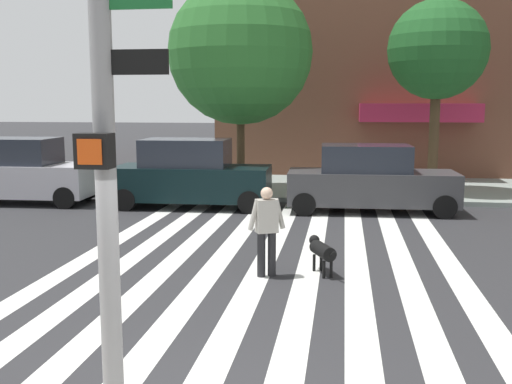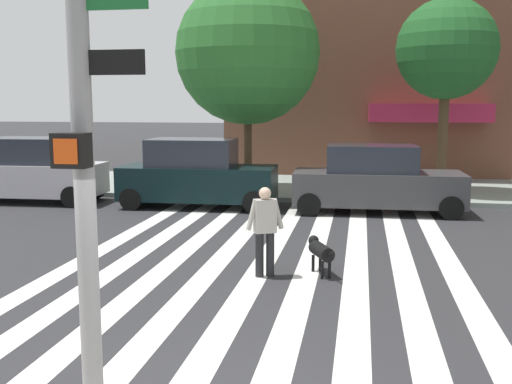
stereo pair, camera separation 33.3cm
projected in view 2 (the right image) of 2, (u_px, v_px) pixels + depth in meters
The scene contains 11 objects.
ground_plane at pixel (273, 256), 12.26m from camera, with size 160.00×160.00×0.00m, color #2B2B2D.
sidewalk_far at pixel (312, 187), 21.66m from camera, with size 80.00×6.00×0.15m, color gray.
crosswalk_stripes at pixel (268, 256), 12.27m from camera, with size 7.65×12.74×0.01m.
traffic_light_pole at pixel (77, 53), 4.78m from camera, with size 0.74×0.46×5.80m.
parked_car_near_curb at pixel (32, 172), 18.82m from camera, with size 4.35×2.07×2.04m.
parked_car_behind_first at pixel (197, 175), 17.89m from camera, with size 4.67×2.00×2.06m.
parked_car_third_in_line at pixel (376, 181), 16.98m from camera, with size 4.82×2.02×1.94m.
street_tree_nearest at pixel (248, 52), 19.52m from camera, with size 4.75×4.75×7.00m.
street_tree_middle at pixel (447, 50), 19.36m from camera, with size 3.27×3.27×6.35m.
pedestrian_dog_walker at pixel (265, 226), 10.69m from camera, with size 0.68×0.38×1.64m.
dog_on_leash at pixel (320, 251), 10.90m from camera, with size 0.57×1.03×0.65m.
Camera 2 is at (1.73, -5.13, 3.13)m, focal length 41.77 mm.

